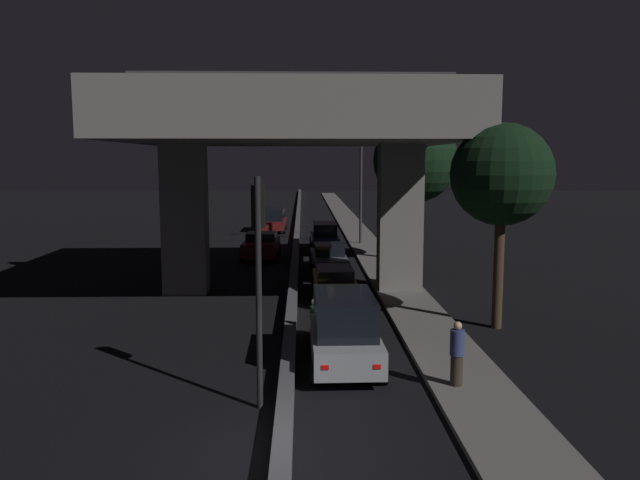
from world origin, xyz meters
TOP-DOWN VIEW (x-y plane):
  - ground_plane at (0.00, 0.00)m, footprint 200.00×200.00m
  - median_divider at (0.00, 35.00)m, footprint 0.38×126.00m
  - sidewalk_right at (4.61, 28.00)m, footprint 2.12×126.00m
  - elevated_overpass at (0.00, 14.97)m, footprint 13.51×12.71m
  - traffic_light_left_of_median at (-0.59, 2.51)m, footprint 0.30×0.49m
  - street_lamp at (3.91, 29.70)m, footprint 2.39×0.32m
  - car_silver_lead at (1.54, 5.22)m, footprint 2.02×4.08m
  - car_taxi_yellow_second at (1.70, 13.75)m, footprint 1.84×4.42m
  - car_grey_third at (1.73, 19.95)m, footprint 1.95×4.85m
  - car_dark_blue_fourth at (1.79, 27.47)m, footprint 1.85×4.46m
  - car_dark_red_lead_oncoming at (-1.94, 23.95)m, footprint 2.15×4.20m
  - car_dark_red_second_oncoming at (-1.90, 37.58)m, footprint 2.13×4.68m
  - motorcycle_white_filtering_near at (0.78, 7.73)m, footprint 0.34×1.72m
  - pedestrian_on_sidewalk at (4.20, 3.39)m, footprint 0.36×0.36m
  - roadside_tree_kerbside_near at (6.98, 9.08)m, footprint 3.39×3.39m
  - roadside_tree_kerbside_mid at (6.50, 22.34)m, footprint 4.57×4.57m

SIDE VIEW (x-z plane):
  - ground_plane at x=0.00m, z-range 0.00..0.00m
  - sidewalk_right at x=4.61m, z-range 0.00..0.13m
  - median_divider at x=0.00m, z-range 0.00..0.42m
  - motorcycle_white_filtering_near at x=0.78m, z-range -0.09..1.27m
  - car_taxi_yellow_second at x=1.70m, z-range 0.03..1.35m
  - car_grey_third at x=1.73m, z-range 0.01..1.43m
  - car_dark_red_lead_oncoming at x=-1.94m, z-range 0.03..1.56m
  - car_dark_blue_fourth at x=1.79m, z-range 0.03..1.75m
  - pedestrian_on_sidewalk at x=4.20m, z-range 0.13..1.74m
  - car_dark_red_second_oncoming at x=-1.90m, z-range 0.04..1.87m
  - car_silver_lead at x=1.54m, z-range 0.03..2.05m
  - traffic_light_left_of_median at x=-0.59m, z-range 0.96..6.28m
  - street_lamp at x=3.91m, z-range 0.73..8.06m
  - roadside_tree_kerbside_near at x=6.98m, z-range 1.71..8.61m
  - roadside_tree_kerbside_mid at x=6.50m, z-range 1.65..9.56m
  - elevated_overpass at x=0.00m, z-range 2.43..11.68m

